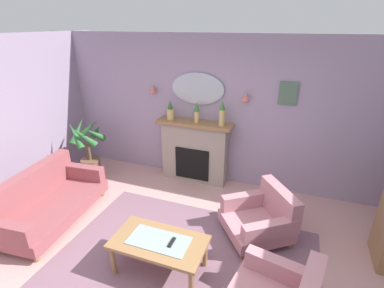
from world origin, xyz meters
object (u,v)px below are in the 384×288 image
Objects in this scene: mantel_vase_centre at (222,113)px; wall_sconce_right at (246,96)px; mantel_vase_left at (197,111)px; fireplace at (194,152)px; mantel_vase_right at (170,111)px; tv_remote at (172,242)px; floral_couch at (46,200)px; armchair_in_corner at (262,217)px; framed_picture at (288,93)px; wall_sconce_left at (153,89)px; coffee_table at (159,244)px; potted_plant_corner_palm at (88,148)px; wall_mirror at (197,89)px.

wall_sconce_right reaches higher than mantel_vase_centre.
mantel_vase_left is at bearing -171.47° from wall_sconce_right.
mantel_vase_centre is (0.45, 0.00, 0.02)m from mantel_vase_left.
fireplace is 0.87m from mantel_vase_right.
fireplace is at bearing 103.30° from tv_remote.
floral_couch is 1.57× the size of armchair_in_corner.
wall_sconce_right reaches higher than floral_couch.
armchair_in_corner is (-0.09, -1.31, -1.44)m from framed_picture.
tv_remote is at bearing -59.07° from wall_sconce_left.
mantel_vase_right is at bearing -176.40° from fireplace.
framed_picture is at bearing 64.17° from coffee_table.
fireplace is at bearing 15.05° from potted_plant_corner_palm.
tv_remote is (0.16, 0.01, 0.07)m from coffee_table.
fireplace is at bearing 150.47° from mantel_vase_left.
framed_picture is 0.32× the size of armchair_in_corner.
wall_mirror is 0.85m from wall_sconce_left.
wall_mirror is 2.67× the size of framed_picture.
fireplace is at bearing -173.84° from wall_sconce_right.
framed_picture is at bearing 32.81° from floral_couch.
mantel_vase_left is at bearing 0.00° from mantel_vase_right.
floral_couch reaches higher than armchair_in_corner.
wall_mirror is at bearing 98.71° from coffee_table.
framed_picture reaches higher than mantel_vase_left.
fireplace is 0.79m from mantel_vase_left.
fireplace is 2.55m from floral_couch.
wall_sconce_left is 1.00× the size of wall_sconce_right.
tv_remote is at bearing -130.68° from armchair_in_corner.
wall_mirror reaches higher than floral_couch.
potted_plant_corner_palm is (-2.33, 1.68, 0.19)m from coffee_table.
wall_mirror reaches higher than mantel_vase_right.
wall_sconce_right is 3.49m from floral_couch.
floral_couch is at bearing -139.38° from mantel_vase_centre.
mantel_vase_right is at bearing 110.40° from coffee_table.
framed_picture is (0.65, 0.06, 0.09)m from wall_sconce_right.
tv_remote is 0.14× the size of armchair_in_corner.
mantel_vase_centre is at bearing 11.47° from potted_plant_corner_palm.
floral_couch is (-2.18, -1.87, -1.06)m from mantel_vase_centre.
framed_picture is (1.95, 0.18, 0.44)m from mantel_vase_right.
mantel_vase_left is 2.58× the size of wall_sconce_left.
mantel_vase_centre is 0.38× the size of armchair_in_corner.
wall_sconce_right reaches higher than mantel_vase_left.
coffee_table is at bearing -93.70° from mantel_vase_centre.
wall_sconce_right is (0.85, 0.09, 1.09)m from fireplace.
mantel_vase_left is (0.05, -0.03, 0.79)m from fireplace.
potted_plant_corner_palm is (-3.47, -0.68, -1.18)m from framed_picture.
framed_picture is at bearing 10.20° from mantel_vase_centre.
floral_couch is (-0.83, -1.99, -1.34)m from wall_sconce_left.
potted_plant_corner_palm is (-1.52, -0.50, -0.74)m from mantel_vase_right.
coffee_table is at bearing -62.23° from wall_sconce_left.
fireplace is 9.71× the size of wall_sconce_right.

